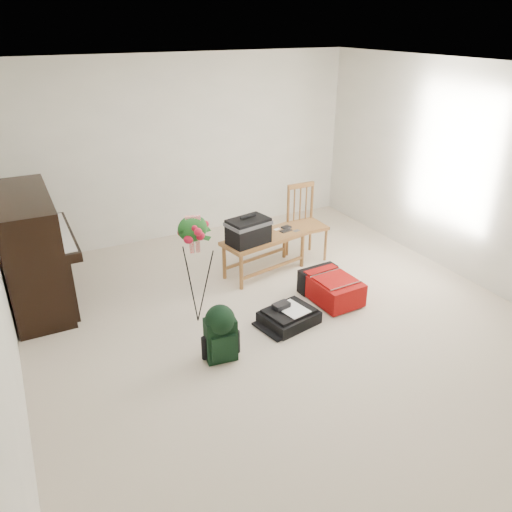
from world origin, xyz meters
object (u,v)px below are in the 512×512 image
piano (33,253)px  black_duffel (289,316)px  flower_stand (195,270)px  red_suitcase (329,286)px  green_backpack (221,331)px  dining_chair (306,223)px  bench (252,232)px

piano → black_duffel: size_ratio=2.43×
black_duffel → flower_stand: flower_stand is taller
red_suitcase → black_duffel: 0.71m
red_suitcase → green_backpack: bearing=-165.6°
piano → black_duffel: 2.83m
dining_chair → black_duffel: size_ratio=1.58×
piano → red_suitcase: 3.26m
piano → flower_stand: size_ratio=1.23×
piano → flower_stand: bearing=-39.9°
dining_chair → black_duffel: (-1.00, -1.30, -0.39)m
dining_chair → flower_stand: size_ratio=0.80×
black_duffel → piano: bearing=132.2°
bench → green_backpack: size_ratio=2.01×
black_duffel → flower_stand: (-0.83, 0.47, 0.51)m
red_suitcase → black_duffel: red_suitcase is taller
bench → red_suitcase: bearing=-70.0°
black_duffel → flower_stand: bearing=138.8°
dining_chair → flower_stand: (-1.83, -0.83, 0.12)m
bench → black_duffel: size_ratio=1.84×
green_backpack → red_suitcase: bearing=25.0°
red_suitcase → bench: bearing=118.1°
red_suitcase → black_duffel: (-0.67, -0.25, -0.07)m
dining_chair → red_suitcase: dining_chair is taller
dining_chair → flower_stand: flower_stand is taller
red_suitcase → flower_stand: flower_stand is taller
bench → green_backpack: 1.71m
black_duffel → red_suitcase: bearing=8.9°
piano → flower_stand: piano is taller
flower_stand → green_backpack: bearing=-78.7°
piano → green_backpack: 2.36m
piano → dining_chair: piano is taller
bench → flower_stand: (-0.96, -0.65, 0.01)m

